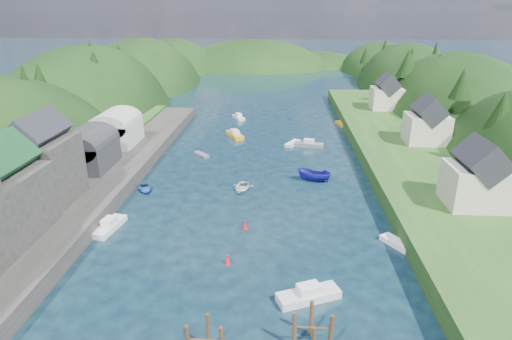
{
  "coord_description": "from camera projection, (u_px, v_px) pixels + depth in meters",
  "views": [
    {
      "loc": [
        3.36,
        -26.96,
        24.99
      ],
      "look_at": [
        0.0,
        28.0,
        4.0
      ],
      "focal_mm": 30.0,
      "sensor_mm": 36.0,
      "label": 1
    }
  ],
  "objects": [
    {
      "name": "ground",
      "position": [
        263.0,
        148.0,
        80.87
      ],
      "size": [
        600.0,
        600.0,
        0.0
      ],
      "primitive_type": "plane",
      "color": "black",
      "rests_on": "ground"
    },
    {
      "name": "hillside_left",
      "position": [
        92.0,
        145.0,
        109.61
      ],
      "size": [
        44.0,
        245.56,
        52.0
      ],
      "color": "black",
      "rests_on": "ground"
    },
    {
      "name": "hillside_right",
      "position": [
        452.0,
        149.0,
        104.26
      ],
      "size": [
        36.0,
        245.56,
        48.0
      ],
      "color": "black",
      "rests_on": "ground"
    },
    {
      "name": "far_hills",
      "position": [
        278.0,
        89.0,
        200.3
      ],
      "size": [
        103.0,
        68.0,
        44.0
      ],
      "color": "black",
      "rests_on": "ground"
    },
    {
      "name": "hill_trees",
      "position": [
        267.0,
        77.0,
        91.05
      ],
      "size": [
        90.72,
        150.35,
        12.6
      ],
      "color": "black",
      "rests_on": "ground"
    },
    {
      "name": "quay_left",
      "position": [
        63.0,
        211.0,
        53.9
      ],
      "size": [
        12.0,
        110.0,
        2.0
      ],
      "primitive_type": "cube",
      "color": "#2D2B28",
      "rests_on": "ground"
    },
    {
      "name": "terrace_left_grass",
      "position": [
        9.0,
        207.0,
        54.21
      ],
      "size": [
        12.0,
        110.0,
        2.5
      ],
      "primitive_type": "cube",
      "color": "#234719",
      "rests_on": "ground"
    },
    {
      "name": "boat_sheds",
      "position": [
        102.0,
        136.0,
        70.21
      ],
      "size": [
        7.0,
        21.0,
        7.5
      ],
      "color": "#2D2D30",
      "rests_on": "quay_left"
    },
    {
      "name": "terrace_right",
      "position": [
        413.0,
        163.0,
        69.69
      ],
      "size": [
        16.0,
        120.0,
        2.4
      ],
      "primitive_type": "cube",
      "color": "#234719",
      "rests_on": "ground"
    },
    {
      "name": "right_bank_cottages",
      "position": [
        421.0,
        123.0,
        75.64
      ],
      "size": [
        9.0,
        59.24,
        8.41
      ],
      "color": "beige",
      "rests_on": "terrace_right"
    },
    {
      "name": "piling_cluster_far",
      "position": [
        312.0,
        334.0,
        33.12
      ],
      "size": [
        3.35,
        3.11,
        3.78
      ],
      "color": "#382314",
      "rests_on": "ground"
    },
    {
      "name": "channel_buoy_near",
      "position": [
        228.0,
        260.0,
        44.32
      ],
      "size": [
        0.7,
        0.7,
        1.1
      ],
      "color": "red",
      "rests_on": "ground"
    },
    {
      "name": "channel_buoy_far",
      "position": [
        245.0,
        225.0,
        51.4
      ],
      "size": [
        0.7,
        0.7,
        1.1
      ],
      "color": "red",
      "rests_on": "ground"
    },
    {
      "name": "moored_boats",
      "position": [
        237.0,
        220.0,
        52.36
      ],
      "size": [
        36.9,
        93.05,
        2.38
      ],
      "color": "silver",
      "rests_on": "ground"
    }
  ]
}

